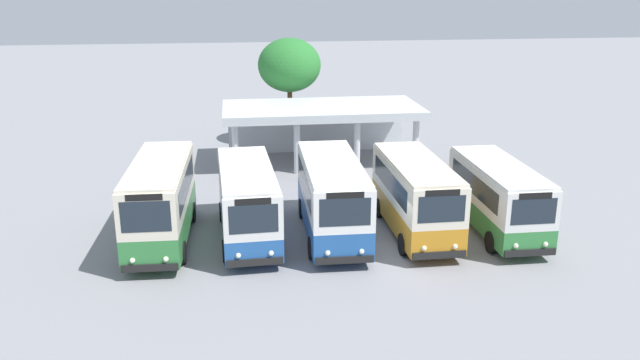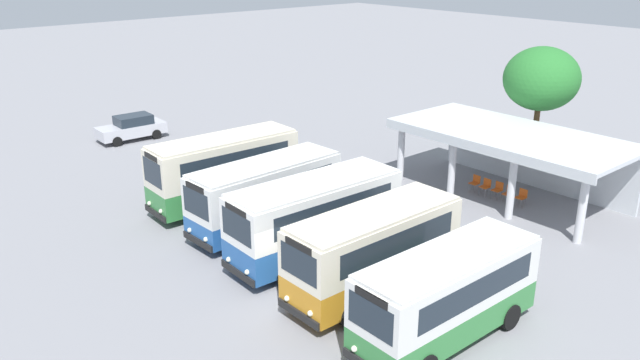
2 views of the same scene
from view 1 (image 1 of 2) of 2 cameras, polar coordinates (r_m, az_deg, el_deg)
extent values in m
plane|color=gray|center=(25.82, 4.85, -6.81)|extent=(180.00, 180.00, 0.00)
cylinder|color=black|center=(25.56, -12.10, -6.31)|extent=(0.25, 0.91, 0.90)
cylinder|color=black|center=(25.88, -16.67, -6.38)|extent=(0.25, 0.91, 0.90)
cylinder|color=black|center=(29.75, -11.24, -2.80)|extent=(0.25, 0.91, 0.90)
cylinder|color=black|center=(30.03, -15.17, -2.89)|extent=(0.25, 0.91, 0.90)
cube|color=#337F3D|center=(27.59, -13.84, -3.48)|extent=(2.39, 7.39, 1.16)
cube|color=beige|center=(27.11, -14.06, -0.56)|extent=(2.39, 7.39, 1.79)
cube|color=beige|center=(26.83, -14.21, 1.38)|extent=(2.32, 7.17, 0.12)
cube|color=black|center=(24.39, -14.87, -7.54)|extent=(2.06, 0.16, 0.28)
cube|color=#1E2833|center=(23.68, -15.23, -3.17)|extent=(1.78, 0.11, 1.16)
cube|color=black|center=(23.45, -15.37, -1.51)|extent=(1.30, 0.09, 0.24)
cube|color=#1E2833|center=(27.05, -11.80, -0.33)|extent=(0.22, 5.86, 0.98)
cube|color=#1E2833|center=(27.36, -16.26, -0.46)|extent=(0.22, 5.86, 0.98)
sphere|color=#EAEACC|center=(24.18, -13.53, -6.85)|extent=(0.20, 0.20, 0.20)
sphere|color=#EAEACC|center=(24.38, -16.32, -6.88)|extent=(0.20, 0.20, 0.20)
cylinder|color=black|center=(25.51, -3.66, -5.98)|extent=(0.26, 0.91, 0.90)
cylinder|color=black|center=(25.40, -8.41, -6.26)|extent=(0.26, 0.91, 0.90)
cylinder|color=black|center=(29.62, -4.63, -2.60)|extent=(0.26, 0.91, 0.90)
cylinder|color=black|center=(29.52, -8.70, -2.82)|extent=(0.26, 0.91, 0.90)
cube|color=#23569E|center=(27.33, -6.40, -3.50)|extent=(2.49, 7.23, 0.95)
cube|color=silver|center=(26.89, -6.49, -0.89)|extent=(2.49, 7.23, 1.68)
cube|color=silver|center=(26.62, -6.56, 0.96)|extent=(2.41, 7.02, 0.12)
cube|color=black|center=(24.14, -5.79, -7.27)|extent=(2.10, 0.18, 0.28)
cube|color=#1E2833|center=(23.52, -5.92, -3.47)|extent=(1.81, 0.12, 1.09)
cube|color=black|center=(23.29, -5.97, -1.93)|extent=(1.32, 0.10, 0.24)
cube|color=#1E2833|center=(27.05, -4.20, -0.60)|extent=(0.27, 5.72, 0.93)
cube|color=#1E2833|center=(26.94, -8.83, -0.84)|extent=(0.27, 5.72, 0.93)
sphere|color=#EAEACC|center=(24.06, -4.36, -6.50)|extent=(0.20, 0.20, 0.20)
sphere|color=#EAEACC|center=(23.99, -7.27, -6.67)|extent=(0.20, 0.20, 0.20)
cylinder|color=black|center=(25.71, 4.19, -5.80)|extent=(0.24, 0.90, 0.90)
cylinder|color=black|center=(25.42, -0.78, -6.04)|extent=(0.24, 0.90, 0.90)
cylinder|color=black|center=(29.90, 2.61, -2.36)|extent=(0.24, 0.90, 0.90)
cylinder|color=black|center=(29.64, -1.65, -2.53)|extent=(0.24, 0.90, 0.90)
cube|color=#23569E|center=(27.45, 1.07, -3.07)|extent=(2.50, 7.42, 1.15)
cube|color=white|center=(26.99, 1.08, -0.28)|extent=(2.50, 7.42, 1.66)
cube|color=white|center=(26.73, 1.09, 1.54)|extent=(2.42, 7.20, 0.12)
cube|color=black|center=(24.22, 2.20, -7.11)|extent=(2.21, 0.15, 0.28)
cube|color=#1E2833|center=(23.54, 2.24, -2.88)|extent=(1.91, 0.09, 1.08)
cube|color=black|center=(23.31, 2.26, -1.36)|extent=(1.40, 0.08, 0.24)
cube|color=#1E2833|center=(27.23, 3.46, -0.03)|extent=(0.18, 5.90, 0.91)
cube|color=#1E2833|center=(26.95, -1.38, -0.20)|extent=(0.18, 5.90, 0.91)
sphere|color=#EAEACC|center=(24.20, 3.72, -6.35)|extent=(0.20, 0.20, 0.20)
sphere|color=#EAEACC|center=(24.02, 0.69, -6.50)|extent=(0.20, 0.20, 0.20)
cylinder|color=black|center=(26.55, 11.82, -5.37)|extent=(0.22, 0.90, 0.90)
cylinder|color=black|center=(25.94, 7.37, -5.69)|extent=(0.22, 0.90, 0.90)
cylinder|color=black|center=(30.36, 9.17, -2.26)|extent=(0.22, 0.90, 0.90)
cylinder|color=black|center=(29.83, 5.25, -2.47)|extent=(0.22, 0.90, 0.90)
cube|color=orange|center=(27.96, 8.39, -2.89)|extent=(2.23, 6.96, 1.13)
cube|color=beige|center=(27.52, 8.51, -0.21)|extent=(2.23, 6.96, 1.61)
cube|color=beige|center=(27.27, 8.59, 1.52)|extent=(2.16, 6.75, 0.12)
cube|color=black|center=(25.02, 10.54, -6.56)|extent=(2.11, 0.10, 0.28)
cube|color=#1E2833|center=(24.38, 10.75, -2.55)|extent=(1.82, 0.05, 1.05)
cube|color=black|center=(24.17, 10.83, -1.14)|extent=(1.33, 0.05, 0.24)
cube|color=#1E2833|center=(27.92, 10.63, 0.04)|extent=(0.05, 5.57, 0.88)
cube|color=#1E2833|center=(27.31, 6.24, -0.14)|extent=(0.05, 5.57, 0.88)
sphere|color=#EAEACC|center=(25.10, 11.91, -5.80)|extent=(0.20, 0.20, 0.20)
sphere|color=#EAEACC|center=(24.73, 9.22, -6.01)|extent=(0.20, 0.20, 0.20)
cylinder|color=black|center=(27.65, 18.93, -5.03)|extent=(0.23, 0.90, 0.90)
cylinder|color=black|center=(26.83, 14.94, -5.36)|extent=(0.23, 0.90, 0.90)
cylinder|color=black|center=(31.23, 15.63, -2.14)|extent=(0.23, 0.90, 0.90)
cylinder|color=black|center=(30.50, 12.03, -2.34)|extent=(0.23, 0.90, 0.90)
cube|color=#337F3D|center=(28.87, 15.38, -2.85)|extent=(2.23, 6.83, 0.97)
cube|color=silver|center=(28.47, 15.58, -0.45)|extent=(2.23, 6.83, 1.58)
cube|color=silver|center=(28.23, 15.72, 1.19)|extent=(2.16, 6.63, 0.12)
cube|color=black|center=(26.10, 18.14, -6.14)|extent=(2.06, 0.12, 0.28)
cube|color=#1E2833|center=(25.54, 18.45, -2.67)|extent=(1.78, 0.07, 1.02)
cube|color=black|center=(25.34, 18.58, -1.36)|extent=(1.30, 0.06, 0.24)
cube|color=#1E2833|center=(28.97, 17.48, -0.21)|extent=(0.09, 5.45, 0.87)
cube|color=#1E2833|center=(28.15, 13.49, -0.38)|extent=(0.09, 5.45, 0.87)
sphere|color=#EAEACC|center=(26.24, 19.38, -5.40)|extent=(0.20, 0.20, 0.20)
sphere|color=#EAEACC|center=(25.74, 16.99, -5.61)|extent=(0.20, 0.20, 0.20)
cylinder|color=silver|center=(35.93, -7.52, 2.85)|extent=(0.36, 0.36, 3.20)
cylinder|color=silver|center=(36.09, -2.06, 3.05)|extent=(0.36, 0.36, 3.20)
cylinder|color=silver|center=(36.58, 3.31, 3.23)|extent=(0.36, 0.36, 3.20)
cylinder|color=silver|center=(37.37, 8.49, 3.38)|extent=(0.36, 0.36, 3.20)
cube|color=silver|center=(40.83, -0.32, 4.77)|extent=(11.09, 0.20, 3.20)
cube|color=silver|center=(38.10, 0.16, 6.46)|extent=(11.59, 5.61, 0.20)
cube|color=silver|center=(35.48, 0.77, 5.23)|extent=(11.59, 0.10, 0.28)
cylinder|color=slate|center=(37.85, -1.57, 1.58)|extent=(0.03, 0.03, 0.44)
cylinder|color=slate|center=(37.82, -2.10, 1.56)|extent=(0.03, 0.03, 0.44)
cylinder|color=slate|center=(38.19, -1.62, 1.73)|extent=(0.03, 0.03, 0.44)
cylinder|color=slate|center=(38.16, -2.15, 1.71)|extent=(0.03, 0.03, 0.44)
cube|color=#D85919|center=(37.94, -1.87, 1.99)|extent=(0.44, 0.44, 0.04)
cube|color=#D85919|center=(38.08, -1.90, 2.36)|extent=(0.44, 0.04, 0.40)
cylinder|color=slate|center=(37.89, -0.56, 1.61)|extent=(0.03, 0.03, 0.44)
cylinder|color=slate|center=(37.86, -1.08, 1.59)|extent=(0.03, 0.03, 0.44)
cylinder|color=slate|center=(38.23, -0.62, 1.75)|extent=(0.03, 0.03, 0.44)
cylinder|color=slate|center=(38.19, -1.14, 1.73)|extent=(0.03, 0.03, 0.44)
cube|color=#D85919|center=(37.98, -0.85, 2.02)|extent=(0.44, 0.44, 0.04)
cube|color=#D85919|center=(38.12, -0.89, 2.39)|extent=(0.44, 0.04, 0.40)
cylinder|color=slate|center=(38.06, 0.44, 1.68)|extent=(0.03, 0.03, 0.44)
cylinder|color=slate|center=(38.01, -0.09, 1.66)|extent=(0.03, 0.03, 0.44)
cylinder|color=slate|center=(38.39, 0.37, 1.82)|extent=(0.03, 0.03, 0.44)
cylinder|color=slate|center=(38.35, -0.16, 1.80)|extent=(0.03, 0.03, 0.44)
cube|color=#D85919|center=(38.14, 0.14, 2.09)|extent=(0.44, 0.44, 0.04)
cube|color=#D85919|center=(38.28, 0.10, 2.45)|extent=(0.44, 0.04, 0.40)
cylinder|color=slate|center=(38.12, 1.44, 1.70)|extent=(0.03, 0.03, 0.44)
cylinder|color=slate|center=(38.07, 0.92, 1.68)|extent=(0.03, 0.03, 0.44)
cylinder|color=slate|center=(38.46, 1.37, 1.84)|extent=(0.03, 0.03, 0.44)
cylinder|color=slate|center=(38.41, 0.85, 1.82)|extent=(0.03, 0.03, 0.44)
cube|color=#D85919|center=(38.20, 1.15, 2.11)|extent=(0.44, 0.44, 0.04)
cube|color=#D85919|center=(38.34, 1.10, 2.48)|extent=(0.44, 0.04, 0.40)
cylinder|color=slate|center=(38.30, 2.42, 1.76)|extent=(0.03, 0.03, 0.44)
cylinder|color=slate|center=(38.24, 1.90, 1.75)|extent=(0.03, 0.03, 0.44)
cylinder|color=slate|center=(38.63, 2.34, 1.91)|extent=(0.03, 0.03, 0.44)
cylinder|color=slate|center=(38.58, 1.82, 1.89)|extent=(0.03, 0.03, 0.44)
cube|color=#D85919|center=(38.37, 2.12, 2.17)|extent=(0.44, 0.44, 0.04)
cube|color=#D85919|center=(38.51, 2.08, 2.54)|extent=(0.44, 0.04, 0.40)
cylinder|color=brown|center=(42.81, -2.67, 5.68)|extent=(0.32, 0.32, 3.68)
ellipsoid|color=#28722D|center=(42.25, -2.73, 10.16)|extent=(4.08, 4.08, 3.47)
camera|label=2|loc=(24.16, 58.98, 12.59)|focal=35.65mm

